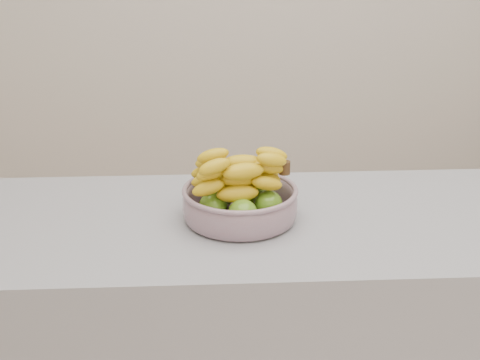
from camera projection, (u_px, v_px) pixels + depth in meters
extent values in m
cylinder|color=#91A1AE|center=(240.00, 217.00, 1.59)|extent=(0.23, 0.23, 0.01)
torus|color=#91A1AE|center=(240.00, 190.00, 1.56)|extent=(0.27, 0.27, 0.01)
sphere|color=#569119|center=(243.00, 214.00, 1.51)|extent=(0.07, 0.07, 0.07)
sphere|color=#569119|center=(268.00, 204.00, 1.56)|extent=(0.07, 0.07, 0.07)
sphere|color=#569119|center=(254.00, 192.00, 1.63)|extent=(0.07, 0.07, 0.07)
sphere|color=#569119|center=(222.00, 193.00, 1.62)|extent=(0.07, 0.07, 0.07)
sphere|color=#569119|center=(213.00, 206.00, 1.55)|extent=(0.07, 0.07, 0.07)
ellipsoid|color=yellow|center=(238.00, 194.00, 1.52)|extent=(0.18, 0.07, 0.04)
ellipsoid|color=yellow|center=(236.00, 186.00, 1.56)|extent=(0.17, 0.05, 0.04)
ellipsoid|color=yellow|center=(235.00, 180.00, 1.60)|extent=(0.17, 0.05, 0.04)
ellipsoid|color=yellow|center=(241.00, 178.00, 1.53)|extent=(0.18, 0.08, 0.04)
ellipsoid|color=yellow|center=(239.00, 171.00, 1.57)|extent=(0.18, 0.07, 0.04)
ellipsoid|color=yellow|center=(242.00, 163.00, 1.54)|extent=(0.17, 0.05, 0.04)
ellipsoid|color=yellow|center=(243.00, 172.00, 1.50)|extent=(0.18, 0.09, 0.04)
cylinder|color=#3E2814|center=(284.00, 168.00, 1.55)|extent=(0.03, 0.03, 0.03)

